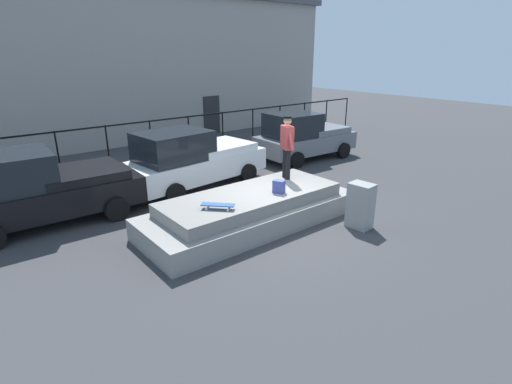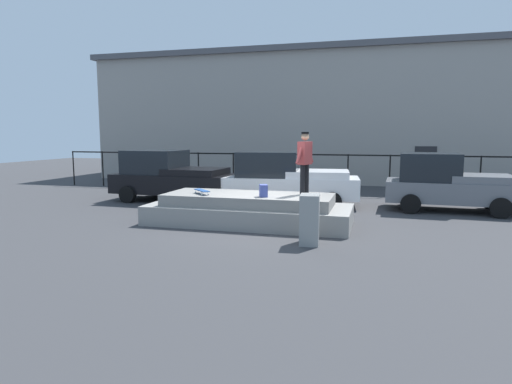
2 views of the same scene
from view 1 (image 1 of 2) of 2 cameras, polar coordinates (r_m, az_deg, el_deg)
name	(u,v)px [view 1 (image 1 of 2)]	position (r m, az deg, el deg)	size (l,w,h in m)	color
ground_plane	(275,221)	(10.69, 2.70, -4.18)	(60.00, 60.00, 0.00)	#38383A
concrete_ledge	(251,210)	(10.36, -0.68, -2.58)	(5.80, 2.24, 0.87)	gray
skateboarder	(287,143)	(11.14, 4.44, 7.00)	(0.41, 0.88, 1.76)	black
skateboard	(218,205)	(9.17, -5.48, -1.86)	(0.67, 0.69, 0.12)	#264C8C
backpack	(279,187)	(10.16, 3.29, 0.78)	(0.28, 0.20, 0.33)	#3F4C99
car_black_pickup_near	(39,188)	(11.68, -28.63, 0.46)	(4.72, 2.38, 1.95)	black
car_white_pickup_mid	(192,159)	(13.22, -9.17, 4.68)	(4.94, 2.41, 1.94)	white
car_grey_pickup_far	(303,136)	(16.72, 6.71, 7.91)	(4.31, 2.25, 1.93)	slate
utility_box	(360,206)	(10.46, 14.68, -1.90)	(0.44, 0.60, 1.18)	gray
fence_row	(150,134)	(16.35, -14.84, 7.98)	(24.06, 0.06, 1.73)	black
warehouse_building	(80,65)	(23.48, -23.84, 16.26)	(26.20, 9.13, 7.08)	gray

